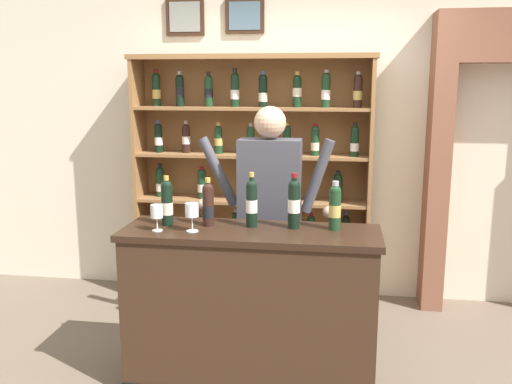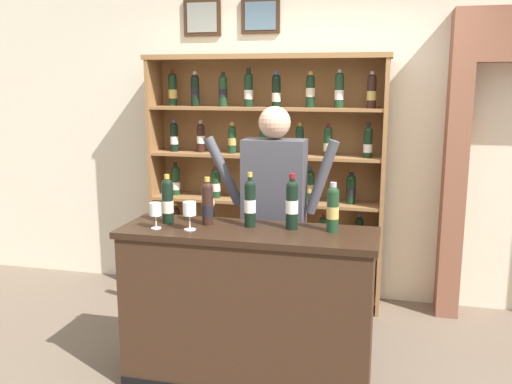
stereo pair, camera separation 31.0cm
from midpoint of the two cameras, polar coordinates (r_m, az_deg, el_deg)
back_wall at (r=4.91m, az=7.91°, el=8.23°), size 12.00×0.19×3.26m
wine_shelf at (r=4.73m, az=2.84°, el=1.86°), size 2.01×0.34×2.09m
tasting_counter at (r=3.51m, az=1.74°, el=-11.84°), size 1.55×0.51×1.00m
shopkeeper at (r=3.84m, az=4.16°, el=-1.00°), size 0.95×0.22×1.71m
tasting_bottle_grappa at (r=3.49m, az=-6.51°, el=-0.88°), size 0.07×0.07×0.31m
tasting_bottle_chianti at (r=3.44m, az=-2.40°, el=-1.16°), size 0.07×0.07×0.30m
tasting_bottle_brunello at (r=3.38m, az=2.01°, el=-1.06°), size 0.07×0.07×0.34m
tasting_bottle_rosso at (r=3.35m, az=6.34°, el=-1.13°), size 0.07×0.07×0.34m
tasting_bottle_super_tuscan at (r=3.33m, az=10.49°, el=-1.61°), size 0.07×0.07×0.29m
wine_glass_center at (r=3.38m, az=-7.63°, el=-1.93°), size 0.07×0.07×0.16m
wine_glass_spare at (r=3.32m, az=-4.15°, el=-1.84°), size 0.08×0.08×0.17m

